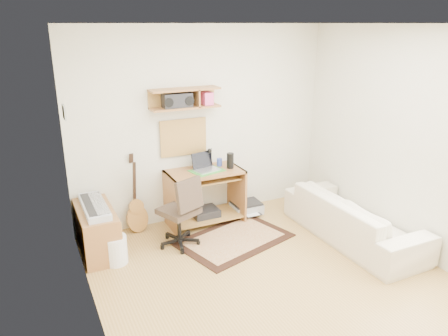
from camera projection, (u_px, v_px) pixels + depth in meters
name	position (u px, v px, depth m)	size (l,w,h in m)	color
floor	(280.00, 286.00, 4.48)	(3.60, 4.00, 0.01)	#B18949
ceiling	(293.00, 23.00, 3.64)	(3.60, 4.00, 0.01)	white
back_wall	(203.00, 125.00, 5.77)	(3.60, 0.01, 2.60)	beige
left_wall	(90.00, 200.00, 3.32)	(0.01, 4.00, 2.60)	beige
right_wall	(421.00, 146.00, 4.80)	(0.01, 4.00, 2.60)	beige
wall_shelf	(185.00, 98.00, 5.41)	(0.90, 0.25, 0.26)	#9A6536
cork_board	(183.00, 137.00, 5.67)	(0.64, 0.03, 0.49)	tan
wall_photo	(64.00, 112.00, 4.47)	(0.02, 0.20, 0.15)	#4C8CBF
desk	(205.00, 197.00, 5.78)	(1.00, 0.55, 0.75)	#9A6536
laptop	(207.00, 162.00, 5.62)	(0.31, 0.31, 0.24)	silver
speaker	(230.00, 161.00, 5.73)	(0.09, 0.09, 0.21)	black
desk_lamp	(211.00, 157.00, 5.81)	(0.09, 0.09, 0.26)	black
pencil_cup	(219.00, 162.00, 5.84)	(0.07, 0.07, 0.11)	#3647A4
boombox	(177.00, 101.00, 5.36)	(0.37, 0.17, 0.19)	black
rug	(234.00, 239.00, 5.42)	(1.35, 0.90, 0.02)	#CCBA89
task_chair	(179.00, 211.00, 5.16)	(0.47, 0.47, 0.91)	#372B20
cabinet	(97.00, 231.00, 5.06)	(0.40, 0.90, 0.55)	#9A6536
music_keyboard	(94.00, 206.00, 4.96)	(0.25, 0.81, 0.07)	#B2B5BA
guitar	(136.00, 194.00, 5.48)	(0.28, 0.17, 1.05)	#B97E39
waste_basket	(115.00, 250.00, 4.85)	(0.27, 0.27, 0.33)	white
printer	(246.00, 207.00, 6.17)	(0.41, 0.32, 0.16)	#A5A8AA
sofa	(354.00, 211.00, 5.34)	(1.95, 0.57, 0.76)	beige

